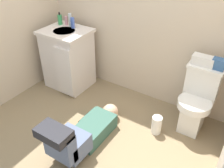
{
  "coord_description": "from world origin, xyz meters",
  "views": [
    {
      "loc": [
        1.27,
        -1.45,
        1.98
      ],
      "look_at": [
        0.02,
        0.48,
        0.45
      ],
      "focal_mm": 39.39,
      "sensor_mm": 36.0,
      "label": 1
    }
  ],
  "objects_px": {
    "paper_towel_roll": "(157,125)",
    "person_plumber": "(82,133)",
    "toilet": "(197,100)",
    "faucet": "(72,23)",
    "bottle_clear": "(70,20)",
    "vanity_cabinet": "(68,58)",
    "bottle_blue": "(73,23)",
    "soap_dispenser": "(60,20)",
    "toiletry_bag": "(219,64)",
    "bottle_pink": "(66,21)",
    "tissue_box": "(203,60)"
  },
  "relations": [
    {
      "from": "vanity_cabinet",
      "to": "bottle_blue",
      "type": "bearing_deg",
      "value": 74.4
    },
    {
      "from": "vanity_cabinet",
      "to": "bottle_clear",
      "type": "height_order",
      "value": "bottle_clear"
    },
    {
      "from": "faucet",
      "to": "bottle_clear",
      "type": "relative_size",
      "value": 0.59
    },
    {
      "from": "tissue_box",
      "to": "bottle_pink",
      "type": "relative_size",
      "value": 1.85
    },
    {
      "from": "tissue_box",
      "to": "paper_towel_roll",
      "type": "height_order",
      "value": "tissue_box"
    },
    {
      "from": "toilet",
      "to": "faucet",
      "type": "xyz_separation_m",
      "value": [
        -1.75,
        0.06,
        0.5
      ]
    },
    {
      "from": "bottle_pink",
      "to": "paper_towel_roll",
      "type": "relative_size",
      "value": 0.55
    },
    {
      "from": "vanity_cabinet",
      "to": "tissue_box",
      "type": "distance_m",
      "value": 1.75
    },
    {
      "from": "toilet",
      "to": "bottle_clear",
      "type": "relative_size",
      "value": 4.44
    },
    {
      "from": "faucet",
      "to": "bottle_pink",
      "type": "distance_m",
      "value": 0.11
    },
    {
      "from": "vanity_cabinet",
      "to": "person_plumber",
      "type": "xyz_separation_m",
      "value": [
        0.88,
        -0.82,
        -0.24
      ]
    },
    {
      "from": "bottle_pink",
      "to": "tissue_box",
      "type": "bearing_deg",
      "value": 0.77
    },
    {
      "from": "toiletry_bag",
      "to": "bottle_clear",
      "type": "bearing_deg",
      "value": -179.15
    },
    {
      "from": "faucet",
      "to": "person_plumber",
      "type": "distance_m",
      "value": 1.48
    },
    {
      "from": "bottle_clear",
      "to": "soap_dispenser",
      "type": "bearing_deg",
      "value": -170.98
    },
    {
      "from": "tissue_box",
      "to": "bottle_blue",
      "type": "xyz_separation_m",
      "value": [
        -1.67,
        -0.06,
        0.09
      ]
    },
    {
      "from": "toiletry_bag",
      "to": "person_plumber",
      "type": "bearing_deg",
      "value": -134.05
    },
    {
      "from": "faucet",
      "to": "person_plumber",
      "type": "height_order",
      "value": "faucet"
    },
    {
      "from": "toiletry_bag",
      "to": "paper_towel_roll",
      "type": "distance_m",
      "value": 0.9
    },
    {
      "from": "person_plumber",
      "to": "bottle_blue",
      "type": "xyz_separation_m",
      "value": [
        -0.85,
        0.94,
        0.71
      ]
    },
    {
      "from": "tissue_box",
      "to": "toiletry_bag",
      "type": "xyz_separation_m",
      "value": [
        0.15,
        0.0,
        0.01
      ]
    },
    {
      "from": "vanity_cabinet",
      "to": "toiletry_bag",
      "type": "bearing_deg",
      "value": 5.53
    },
    {
      "from": "paper_towel_roll",
      "to": "person_plumber",
      "type": "bearing_deg",
      "value": -133.63
    },
    {
      "from": "vanity_cabinet",
      "to": "bottle_pink",
      "type": "distance_m",
      "value": 0.5
    },
    {
      "from": "tissue_box",
      "to": "bottle_pink",
      "type": "xyz_separation_m",
      "value": [
        -1.81,
        -0.02,
        0.08
      ]
    },
    {
      "from": "toiletry_bag",
      "to": "bottle_blue",
      "type": "relative_size",
      "value": 0.91
    },
    {
      "from": "faucet",
      "to": "bottle_clear",
      "type": "xyz_separation_m",
      "value": [
        -0.03,
        0.01,
        0.03
      ]
    },
    {
      "from": "person_plumber",
      "to": "soap_dispenser",
      "type": "xyz_separation_m",
      "value": [
        -1.08,
        0.95,
        0.71
      ]
    },
    {
      "from": "toilet",
      "to": "person_plumber",
      "type": "height_order",
      "value": "toilet"
    },
    {
      "from": "soap_dispenser",
      "to": "bottle_clear",
      "type": "relative_size",
      "value": 0.98
    },
    {
      "from": "toiletry_bag",
      "to": "bottle_blue",
      "type": "bearing_deg",
      "value": -178.09
    },
    {
      "from": "toiletry_bag",
      "to": "bottle_blue",
      "type": "height_order",
      "value": "bottle_blue"
    },
    {
      "from": "bottle_clear",
      "to": "paper_towel_roll",
      "type": "distance_m",
      "value": 1.72
    },
    {
      "from": "paper_towel_roll",
      "to": "vanity_cabinet",
      "type": "bearing_deg",
      "value": 170.94
    },
    {
      "from": "toiletry_bag",
      "to": "bottle_clear",
      "type": "xyz_separation_m",
      "value": [
        -1.89,
        -0.03,
        0.1
      ]
    },
    {
      "from": "toilet",
      "to": "bottle_blue",
      "type": "distance_m",
      "value": 1.79
    },
    {
      "from": "toilet",
      "to": "paper_towel_roll",
      "type": "distance_m",
      "value": 0.51
    },
    {
      "from": "bottle_pink",
      "to": "paper_towel_roll",
      "type": "xyz_separation_m",
      "value": [
        1.56,
        -0.39,
        -0.77
      ]
    },
    {
      "from": "faucet",
      "to": "vanity_cabinet",
      "type": "bearing_deg",
      "value": -88.69
    },
    {
      "from": "vanity_cabinet",
      "to": "person_plumber",
      "type": "height_order",
      "value": "vanity_cabinet"
    },
    {
      "from": "bottle_blue",
      "to": "paper_towel_roll",
      "type": "distance_m",
      "value": 1.65
    },
    {
      "from": "soap_dispenser",
      "to": "bottle_blue",
      "type": "xyz_separation_m",
      "value": [
        0.23,
        -0.01,
        0.0
      ]
    },
    {
      "from": "toilet",
      "to": "bottle_blue",
      "type": "xyz_separation_m",
      "value": [
        -1.71,
        0.03,
        0.52
      ]
    },
    {
      "from": "soap_dispenser",
      "to": "paper_towel_roll",
      "type": "height_order",
      "value": "soap_dispenser"
    },
    {
      "from": "bottle_blue",
      "to": "paper_towel_roll",
      "type": "height_order",
      "value": "bottle_blue"
    },
    {
      "from": "paper_towel_roll",
      "to": "bottle_blue",
      "type": "bearing_deg",
      "value": 166.12
    },
    {
      "from": "toiletry_bag",
      "to": "bottle_pink",
      "type": "height_order",
      "value": "bottle_pink"
    },
    {
      "from": "person_plumber",
      "to": "soap_dispenser",
      "type": "relative_size",
      "value": 6.42
    },
    {
      "from": "faucet",
      "to": "person_plumber",
      "type": "relative_size",
      "value": 0.09
    },
    {
      "from": "faucet",
      "to": "bottle_pink",
      "type": "xyz_separation_m",
      "value": [
        -0.11,
        0.01,
        0.01
      ]
    }
  ]
}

